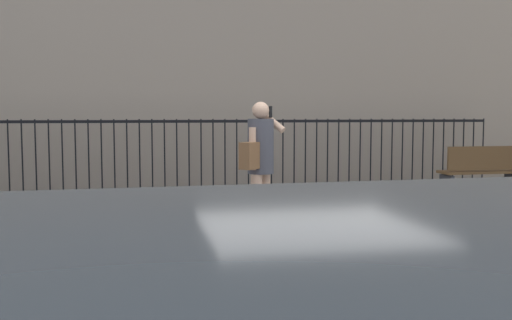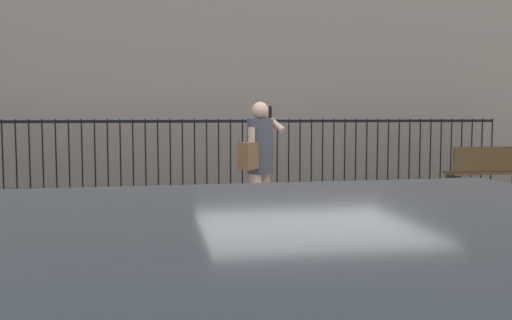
{
  "view_description": "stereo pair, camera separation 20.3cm",
  "coord_description": "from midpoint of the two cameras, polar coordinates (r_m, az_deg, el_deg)",
  "views": [
    {
      "loc": [
        -1.97,
        -6.27,
        1.7
      ],
      "look_at": [
        -0.39,
        1.34,
        1.08
      ],
      "focal_mm": 40.49,
      "sensor_mm": 36.0,
      "label": 1
    },
    {
      "loc": [
        -1.77,
        -6.3,
        1.7
      ],
      "look_at": [
        -0.39,
        1.34,
        1.08
      ],
      "focal_mm": 40.49,
      "sensor_mm": 36.0,
      "label": 2
    }
  ],
  "objects": [
    {
      "name": "ground_plane",
      "position": [
        6.77,
        6.25,
        -10.0
      ],
      "size": [
        60.0,
        60.0,
        0.0
      ],
      "primitive_type": "plane",
      "color": "#333338"
    },
    {
      "name": "sidewalk",
      "position": [
        8.84,
        2.19,
        -6.04
      ],
      "size": [
        28.0,
        4.4,
        0.15
      ],
      "primitive_type": "cube",
      "color": "#9E9B93",
      "rests_on": "ground"
    },
    {
      "name": "iron_fence",
      "position": [
        12.35,
        -1.48,
        1.39
      ],
      "size": [
        12.03,
        0.04,
        1.6
      ],
      "color": "black",
      "rests_on": "ground"
    },
    {
      "name": "street_bench",
      "position": [
        11.74,
        22.53,
        -0.93
      ],
      "size": [
        1.6,
        0.45,
        0.95
      ],
      "color": "brown",
      "rests_on": "sidewalk"
    },
    {
      "name": "pedestrian_on_phone",
      "position": [
        7.47,
        1.08,
        0.29
      ],
      "size": [
        0.68,
        0.69,
        1.71
      ],
      "color": "tan",
      "rests_on": "sidewalk"
    }
  ]
}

